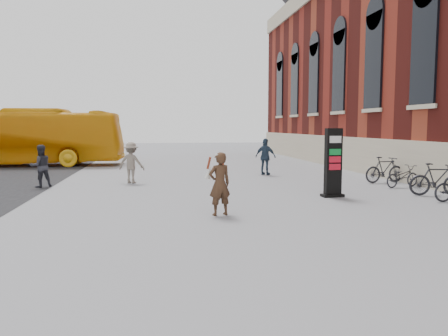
{
  "coord_description": "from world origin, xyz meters",
  "views": [
    {
      "loc": [
        -0.94,
        -11.92,
        2.4
      ],
      "look_at": [
        1.02,
        0.54,
        1.18
      ],
      "focal_mm": 35.0,
      "sensor_mm": 36.0,
      "label": 1
    }
  ],
  "objects": [
    {
      "name": "bike_6",
      "position": [
        8.6,
        3.75,
        0.43
      ],
      "size": [
        1.75,
        1.04,
        0.87
      ],
      "primitive_type": "imported",
      "rotation": [
        0.0,
        0.0,
        1.87
      ],
      "color": "black",
      "rests_on": "ground"
    },
    {
      "name": "info_pylon",
      "position": [
        4.98,
        1.99,
        1.16
      ],
      "size": [
        0.77,
        0.43,
        2.32
      ],
      "rotation": [
        0.0,
        0.0,
        0.08
      ],
      "color": "black",
      "rests_on": "ground"
    },
    {
      "name": "bike_7",
      "position": [
        8.6,
        5.1,
        0.56
      ],
      "size": [
        1.91,
        0.78,
        1.11
      ],
      "primitive_type": "imported",
      "rotation": [
        0.0,
        0.0,
        1.71
      ],
      "color": "black",
      "rests_on": "ground"
    },
    {
      "name": "ground",
      "position": [
        0.0,
        0.0,
        0.0
      ],
      "size": [
        100.0,
        100.0,
        0.0
      ],
      "primitive_type": "plane",
      "color": "#9E9EA3"
    },
    {
      "name": "bike_5",
      "position": [
        8.6,
        1.63,
        0.56
      ],
      "size": [
        1.95,
        0.89,
        1.13
      ],
      "primitive_type": "imported",
      "rotation": [
        0.0,
        0.0,
        1.37
      ],
      "color": "black",
      "rests_on": "ground"
    },
    {
      "name": "pedestrian_a",
      "position": [
        -5.39,
        5.95,
        0.83
      ],
      "size": [
        1.01,
        0.94,
        1.67
      ],
      "primitive_type": "imported",
      "rotation": [
        0.0,
        0.0,
        3.64
      ],
      "color": "#292A32",
      "rests_on": "ground"
    },
    {
      "name": "bus",
      "position": [
        -9.12,
        15.96,
        1.71
      ],
      "size": [
        12.41,
        3.56,
        3.42
      ],
      "primitive_type": "imported",
      "rotation": [
        0.0,
        0.0,
        1.51
      ],
      "color": "orange",
      "rests_on": "road"
    },
    {
      "name": "woman",
      "position": [
        0.74,
        -0.45,
        0.87
      ],
      "size": [
        0.76,
        0.72,
        1.7
      ],
      "rotation": [
        0.0,
        0.0,
        3.42
      ],
      "color": "#422C19",
      "rests_on": "ground"
    },
    {
      "name": "pedestrian_c",
      "position": [
        4.38,
        8.81,
        0.89
      ],
      "size": [
        1.1,
        0.98,
        1.79
      ],
      "primitive_type": "imported",
      "rotation": [
        0.0,
        0.0,
        2.5
      ],
      "color": "#293B4F",
      "rests_on": "ground"
    },
    {
      "name": "pedestrian_b",
      "position": [
        -1.95,
        6.69,
        0.86
      ],
      "size": [
        1.26,
        0.97,
        1.72
      ],
      "primitive_type": "imported",
      "rotation": [
        0.0,
        0.0,
        2.81
      ],
      "color": "slate",
      "rests_on": "ground"
    }
  ]
}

